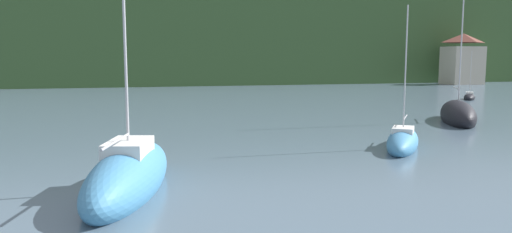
# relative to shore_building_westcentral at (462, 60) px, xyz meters

# --- Properties ---
(wooded_hillside) EXTENTS (352.00, 64.08, 40.94)m
(wooded_hillside) POSITION_rel_shore_building_westcentral_xyz_m (-58.54, 42.64, 2.52)
(wooded_hillside) COLOR #38562D
(wooded_hillside) RESTS_ON ground_plane
(shore_building_westcentral) EXTENTS (6.80, 5.05, 9.37)m
(shore_building_westcentral) POSITION_rel_shore_building_westcentral_xyz_m (0.00, 0.00, 0.00)
(shore_building_westcentral) COLOR #BCB29E
(shore_building_westcentral) RESTS_ON ground_plane
(sailboat_far_0) EXTENTS (6.01, 8.36, 13.28)m
(sailboat_far_0) POSITION_rel_shore_building_westcentral_xyz_m (-35.56, -45.44, -4.01)
(sailboat_far_0) COLOR black
(sailboat_far_0) RESTS_ON ground_plane
(sailboat_mid_1) EXTENTS (4.83, 5.80, 8.06)m
(sailboat_mid_1) POSITION_rel_shore_building_westcentral_xyz_m (-45.46, -53.87, -4.18)
(sailboat_mid_1) COLOR teal
(sailboat_mid_1) RESTS_ON ground_plane
(sailboat_mid_3) EXTENTS (4.31, 8.77, 9.96)m
(sailboat_mid_3) POSITION_rel_shore_building_westcentral_xyz_m (-59.84, -58.79, -3.97)
(sailboat_mid_3) COLOR teal
(sailboat_mid_3) RESTS_ON ground_plane
(sailboat_far_7) EXTENTS (3.52, 3.92, 5.99)m
(sailboat_far_7) POSITION_rel_shore_building_westcentral_xyz_m (-20.91, -28.43, -4.29)
(sailboat_far_7) COLOR black
(sailboat_far_7) RESTS_ON ground_plane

